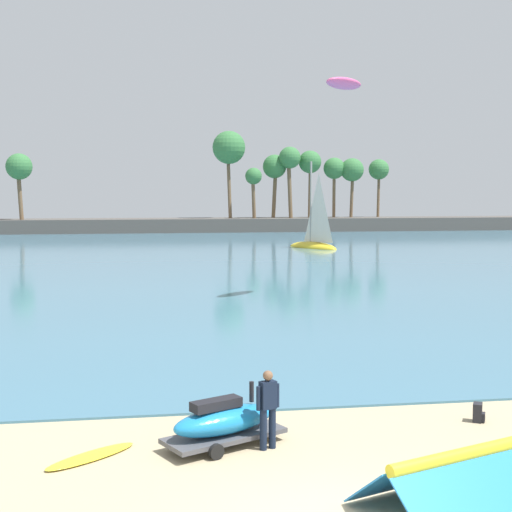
{
  "coord_description": "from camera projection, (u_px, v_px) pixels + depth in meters",
  "views": [
    {
      "loc": [
        -2.75,
        -10.84,
        5.37
      ],
      "look_at": [
        0.49,
        9.95,
        3.5
      ],
      "focal_mm": 51.5,
      "sensor_mm": 36.0,
      "label": 1
    }
  ],
  "objects": [
    {
      "name": "palm_headland",
      "position": [
        183.0,
        212.0,
        95.33
      ],
      "size": [
        105.25,
        6.0,
        13.15
      ],
      "color": "#514C47",
      "rests_on": "ground"
    },
    {
      "name": "backpack_by_trailer",
      "position": [
        478.0,
        413.0,
        17.09
      ],
      "size": [
        0.36,
        0.36,
        0.44
      ],
      "color": "#232328",
      "rests_on": "ground"
    },
    {
      "name": "folded_kite",
      "position": [
        464.0,
        471.0,
        12.36
      ],
      "size": [
        3.94,
        3.25,
        1.01
      ],
      "color": "#237FD1",
      "rests_on": "ground"
    },
    {
      "name": "person_rigging_by_gear",
      "position": [
        268.0,
        407.0,
        15.22
      ],
      "size": [
        0.52,
        0.31,
        1.67
      ],
      "color": "#141E33",
      "rests_on": "ground"
    },
    {
      "name": "sailboat_near_shore",
      "position": [
        314.0,
        240.0,
        68.23
      ],
      "size": [
        4.55,
        6.04,
        8.64
      ],
      "color": "yellow",
      "rests_on": "sea"
    },
    {
      "name": "kite_aloft_high_over_bay",
      "position": [
        344.0,
        83.0,
        35.0
      ],
      "size": [
        2.82,
        2.84,
        0.65
      ],
      "primitive_type": "ellipsoid",
      "rotation": [
        -0.26,
        0.0,
        0.79
      ],
      "color": "#EA5693"
    },
    {
      "name": "surfboard",
      "position": [
        91.0,
        456.0,
        14.77
      ],
      "size": [
        1.95,
        1.73,
        0.08
      ],
      "primitive_type": "ellipsoid",
      "rotation": [
        0.0,
        0.0,
        3.83
      ],
      "color": "yellow",
      "rests_on": "ground"
    },
    {
      "name": "sea",
      "position": [
        169.0,
        242.0,
        76.18
      ],
      "size": [
        220.0,
        118.57,
        0.06
      ],
      "primitive_type": "cube",
      "color": "teal",
      "rests_on": "ground"
    },
    {
      "name": "watercraft_on_trailer",
      "position": [
        224.0,
        422.0,
        15.41
      ],
      "size": [
        2.77,
        2.05,
        1.28
      ],
      "color": "#4C4C51",
      "rests_on": "ground"
    }
  ]
}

